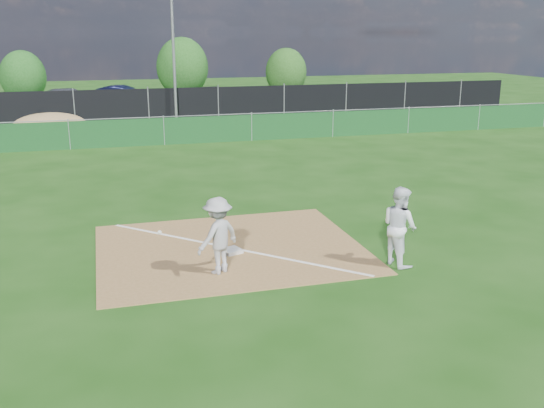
# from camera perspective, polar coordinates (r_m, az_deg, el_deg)

# --- Properties ---
(ground) EXTENTS (90.00, 90.00, 0.00)m
(ground) POSITION_cam_1_polar(r_m,az_deg,el_deg) (22.64, -8.71, 3.36)
(ground) COLOR #163F0D
(ground) RESTS_ON ground
(infield_dirt) EXTENTS (6.00, 5.00, 0.02)m
(infield_dirt) POSITION_cam_1_polar(r_m,az_deg,el_deg) (14.08, -3.95, -4.18)
(infield_dirt) COLOR olive
(infield_dirt) RESTS_ON ground
(foul_line) EXTENTS (5.01, 5.01, 0.01)m
(foul_line) POSITION_cam_1_polar(r_m,az_deg,el_deg) (14.08, -3.95, -4.13)
(foul_line) COLOR white
(foul_line) RESTS_ON infield_dirt
(green_fence) EXTENTS (44.00, 0.05, 1.20)m
(green_fence) POSITION_cam_1_polar(r_m,az_deg,el_deg) (27.42, -10.13, 6.74)
(green_fence) COLOR #103D19
(green_fence) RESTS_ON ground
(dirt_mound) EXTENTS (3.38, 2.60, 1.17)m
(dirt_mound) POSITION_cam_1_polar(r_m,az_deg,el_deg) (30.84, -20.17, 6.98)
(dirt_mound) COLOR #997A49
(dirt_mound) RESTS_ON ground
(black_fence) EXTENTS (46.00, 0.04, 1.80)m
(black_fence) POSITION_cam_1_polar(r_m,az_deg,el_deg) (35.28, -11.55, 9.14)
(black_fence) COLOR black
(black_fence) RESTS_ON ground
(parking_lot) EXTENTS (46.00, 9.00, 0.01)m
(parking_lot) POSITION_cam_1_polar(r_m,az_deg,el_deg) (40.34, -12.07, 8.64)
(parking_lot) COLOR black
(parking_lot) RESTS_ON ground
(light_pole) EXTENTS (0.16, 0.16, 8.00)m
(light_pole) POSITION_cam_1_polar(r_m,az_deg,el_deg) (34.92, -9.27, 14.29)
(light_pole) COLOR slate
(light_pole) RESTS_ON ground
(first_base) EXTENTS (0.51, 0.51, 0.08)m
(first_base) POSITION_cam_1_polar(r_m,az_deg,el_deg) (13.78, -3.82, -4.42)
(first_base) COLOR silver
(first_base) RESTS_ON infield_dirt
(play_at_first) EXTENTS (1.82, 1.07, 1.61)m
(play_at_first) POSITION_cam_1_polar(r_m,az_deg,el_deg) (12.44, -5.11, -2.97)
(play_at_first) COLOR #B2B2B5
(play_at_first) RESTS_ON infield_dirt
(runner) EXTENTS (0.81, 0.95, 1.72)m
(runner) POSITION_cam_1_polar(r_m,az_deg,el_deg) (13.16, 11.92, -2.04)
(runner) COLOR white
(runner) RESTS_ON ground
(car_left) EXTENTS (4.94, 3.17, 1.56)m
(car_left) POSITION_cam_1_polar(r_m,az_deg,el_deg) (40.70, -18.45, 9.36)
(car_left) COLOR #A4A6AB
(car_left) RESTS_ON parking_lot
(car_mid) EXTENTS (4.99, 3.26, 1.55)m
(car_mid) POSITION_cam_1_polar(r_m,az_deg,el_deg) (40.34, -13.85, 9.65)
(car_mid) COLOR black
(car_mid) RESTS_ON parking_lot
(car_right) EXTENTS (5.43, 3.61, 1.46)m
(car_right) POSITION_cam_1_polar(r_m,az_deg,el_deg) (40.05, -5.02, 9.93)
(car_right) COLOR black
(car_right) RESTS_ON parking_lot
(tree_left) EXTENTS (3.09, 3.09, 3.67)m
(tree_left) POSITION_cam_1_polar(r_m,az_deg,el_deg) (46.22, -22.40, 11.04)
(tree_left) COLOR #382316
(tree_left) RESTS_ON ground
(tree_mid) EXTENTS (3.81, 3.81, 4.52)m
(tree_mid) POSITION_cam_1_polar(r_m,az_deg,el_deg) (46.44, -8.43, 12.60)
(tree_mid) COLOR #382316
(tree_mid) RESTS_ON ground
(tree_right) EXTENTS (3.13, 3.13, 3.71)m
(tree_right) POSITION_cam_1_polar(r_m,az_deg,el_deg) (47.46, 1.33, 12.32)
(tree_right) COLOR #382316
(tree_right) RESTS_ON ground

